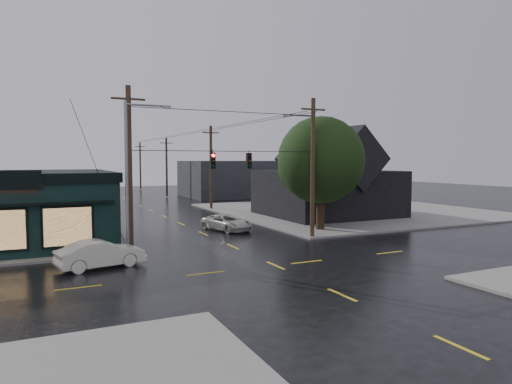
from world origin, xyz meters
name	(u,v)px	position (x,y,z in m)	size (l,w,h in m)	color
ground_plane	(276,266)	(0.00, 0.00, 0.00)	(160.00, 160.00, 0.00)	black
sidewalk_ne	(349,210)	(20.00, 20.00, 0.07)	(28.00, 28.00, 0.15)	gray
ne_building	(327,172)	(15.00, 17.00, 4.47)	(12.60, 11.60, 8.75)	black
corner_tree	(321,160)	(9.02, 9.24, 5.70)	(7.02, 7.02, 9.08)	black
utility_pole_nw	(131,254)	(-6.50, 6.50, 0.00)	(2.00, 0.32, 10.15)	black
utility_pole_ne	(312,238)	(6.50, 6.50, 0.00)	(2.00, 0.32, 10.15)	black
utility_pole_far_a	(211,210)	(6.50, 28.00, 0.00)	(2.00, 0.32, 9.65)	black
utility_pole_far_b	(167,197)	(6.50, 48.00, 0.00)	(2.00, 0.32, 9.15)	black
utility_pole_far_c	(141,190)	(6.50, 68.00, 0.00)	(2.00, 0.32, 9.15)	black
span_signal_assembly	(231,160)	(0.10, 6.50, 5.70)	(13.00, 0.48, 1.23)	black
streetlight_nw	(128,257)	(-6.80, 5.80, 0.00)	(5.40, 0.30, 9.15)	gray
streetlight_ne	(313,236)	(7.00, 7.20, 0.00)	(5.40, 0.30, 9.15)	gray
bg_building_west	(15,190)	(-14.00, 40.00, 2.20)	(12.00, 10.00, 4.40)	#2F2622
bg_building_east	(231,179)	(16.00, 45.00, 2.80)	(14.00, 12.00, 5.60)	#26262B
sedan_cream	(101,254)	(-8.61, 3.55, 0.75)	(1.58, 4.53, 1.49)	silver
suv_silver	(227,223)	(2.22, 12.56, 0.66)	(2.17, 4.71, 1.31)	beige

